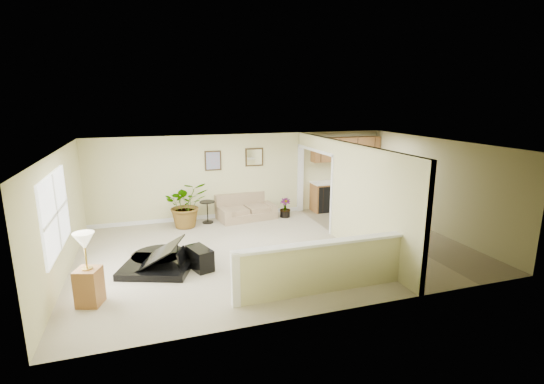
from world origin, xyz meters
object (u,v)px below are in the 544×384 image
object	(u,v)px
small_plant	(285,209)
lamp_stand	(88,275)
loveseat	(246,206)
accent_table	(207,209)
palm_plant	(186,205)
piano_bench	(200,258)
piano	(154,243)

from	to	relation	value
small_plant	lamp_stand	distance (m)	6.36
loveseat	accent_table	distance (m)	1.17
accent_table	lamp_stand	world-z (taller)	lamp_stand
palm_plant	piano_bench	bearing A→B (deg)	-90.93
piano_bench	palm_plant	size ratio (longest dim) A/B	0.52
piano	palm_plant	xyz separation A→B (m)	(0.94, 2.61, 0.09)
piano_bench	lamp_stand	world-z (taller)	lamp_stand
accent_table	palm_plant	distance (m)	0.68
palm_plant	lamp_stand	xyz separation A→B (m)	(-2.07, -3.87, -0.08)
piano_bench	lamp_stand	xyz separation A→B (m)	(-2.02, -0.92, 0.33)
piano	loveseat	distance (m)	3.99
lamp_stand	palm_plant	bearing A→B (deg)	61.84
accent_table	lamp_stand	distance (m)	4.86
loveseat	piano_bench	bearing A→B (deg)	-127.38
loveseat	palm_plant	world-z (taller)	palm_plant
loveseat	accent_table	size ratio (longest dim) A/B	2.81
accent_table	small_plant	distance (m)	2.34
piano_bench	small_plant	xyz separation A→B (m)	(2.98, 2.98, 0.02)
piano_bench	accent_table	xyz separation A→B (m)	(0.66, 3.13, 0.18)
piano_bench	accent_table	size ratio (longest dim) A/B	1.07
lamp_stand	loveseat	bearing A→B (deg)	47.35
piano	piano_bench	bearing A→B (deg)	-0.21
accent_table	lamp_stand	bearing A→B (deg)	-123.45
piano_bench	palm_plant	world-z (taller)	palm_plant
piano	lamp_stand	distance (m)	1.69
piano	small_plant	world-z (taller)	piano
small_plant	accent_table	bearing A→B (deg)	176.25
accent_table	lamp_stand	size ratio (longest dim) A/B	0.48
small_plant	lamp_stand	world-z (taller)	lamp_stand
loveseat	lamp_stand	bearing A→B (deg)	-140.76
small_plant	piano_bench	bearing A→B (deg)	-135.06
accent_table	piano_bench	bearing A→B (deg)	-101.82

